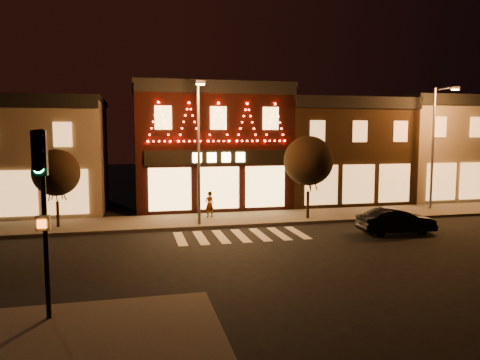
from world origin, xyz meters
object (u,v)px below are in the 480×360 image
object	(u,v)px
traffic_signal_near	(42,187)
pedestrian	(209,204)
streetlamp_mid	(199,142)
dark_sedan	(396,221)

from	to	relation	value
traffic_signal_near	pedestrian	size ratio (longest dim) A/B	3.29
traffic_signal_near	streetlamp_mid	size ratio (longest dim) A/B	0.66
dark_sedan	pedestrian	xyz separation A→B (m)	(-8.63, 5.84, 0.27)
traffic_signal_near	pedestrian	bearing A→B (deg)	62.21
pedestrian	streetlamp_mid	bearing A→B (deg)	44.75
traffic_signal_near	dark_sedan	world-z (taller)	traffic_signal_near
traffic_signal_near	pedestrian	distance (m)	15.49
dark_sedan	pedestrian	bearing A→B (deg)	57.99
traffic_signal_near	streetlamp_mid	world-z (taller)	streetlamp_mid
traffic_signal_near	streetlamp_mid	bearing A→B (deg)	61.60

